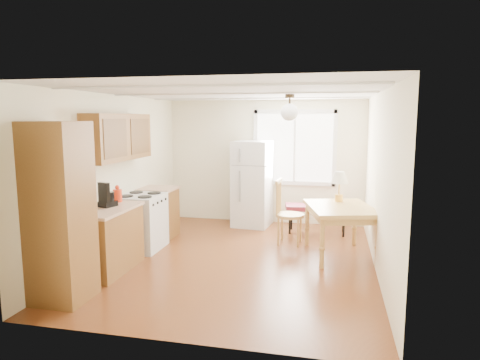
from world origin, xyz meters
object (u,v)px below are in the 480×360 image
(chair, at_px, (284,207))
(bench, at_px, (317,208))
(dining_table, at_px, (340,213))
(refrigerator, at_px, (252,184))

(chair, bearing_deg, bench, 59.70)
(bench, height_order, chair, chair)
(dining_table, relative_size, chair, 1.32)
(refrigerator, bearing_deg, chair, -49.57)
(bench, bearing_deg, refrigerator, 156.79)
(refrigerator, xyz_separation_m, dining_table, (1.69, -1.59, -0.16))
(refrigerator, bearing_deg, dining_table, -37.51)
(refrigerator, xyz_separation_m, chair, (0.76, -1.10, -0.21))
(dining_table, xyz_separation_m, chair, (-0.93, 0.49, -0.05))
(dining_table, bearing_deg, bench, 93.08)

